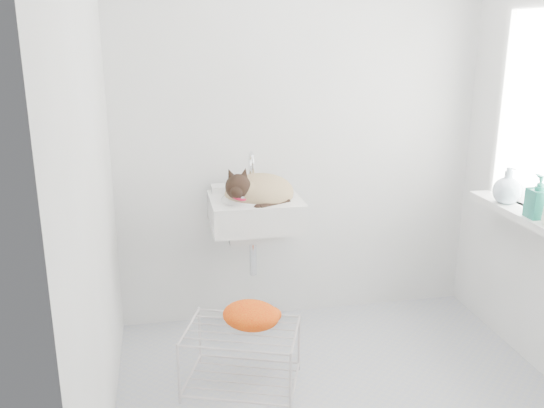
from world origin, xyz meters
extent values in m
cube|color=#AFB1B3|center=(0.00, 0.00, 0.00)|extent=(2.20, 2.00, 0.02)
cube|color=white|center=(0.00, 1.00, 1.25)|extent=(2.20, 0.02, 2.50)
cube|color=white|center=(-1.10, 0.00, 1.25)|extent=(0.02, 2.00, 2.50)
cube|color=white|center=(1.01, 0.20, 0.83)|extent=(0.16, 0.88, 0.04)
cube|color=white|center=(-0.32, 0.74, 0.85)|extent=(0.50, 0.44, 0.20)
ellipsoid|color=tan|center=(-0.29, 0.73, 0.88)|extent=(0.43, 0.39, 0.20)
sphere|color=black|center=(-0.44, 0.67, 0.97)|extent=(0.16, 0.16, 0.14)
torus|color=#B40C2F|center=(-0.42, 0.66, 0.93)|extent=(0.14, 0.14, 0.05)
cube|color=beige|center=(-0.47, 0.23, 0.15)|extent=(0.64, 0.54, 0.32)
ellipsoid|color=orange|center=(-0.42, 0.24, 0.35)|extent=(0.36, 0.33, 0.12)
imported|color=#1C7765|center=(1.00, 0.11, 0.85)|extent=(0.10, 0.10, 0.22)
imported|color=silver|center=(1.00, 0.38, 0.85)|extent=(0.20, 0.20, 0.20)
camera|label=1|loc=(-0.82, -2.36, 1.74)|focal=38.66mm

